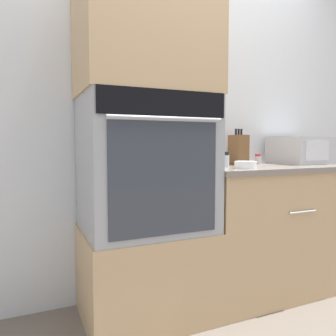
{
  "coord_description": "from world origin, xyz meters",
  "views": [
    {
      "loc": [
        -1.05,
        -1.55,
        1.07
      ],
      "look_at": [
        -0.27,
        0.21,
        0.92
      ],
      "focal_mm": 35.0,
      "sensor_mm": 36.0,
      "label": 1
    }
  ],
  "objects_px": {
    "microwave": "(300,150)",
    "bowl": "(245,165)",
    "condiment_jar_mid": "(258,159)",
    "wall_oven": "(146,164)",
    "condiment_jar_near": "(225,160)",
    "knife_block": "(238,150)",
    "condiment_jar_far": "(216,159)"
  },
  "relations": [
    {
      "from": "bowl",
      "to": "microwave",
      "type": "bearing_deg",
      "value": 19.31
    },
    {
      "from": "wall_oven",
      "to": "condiment_jar_near",
      "type": "height_order",
      "value": "wall_oven"
    },
    {
      "from": "condiment_jar_near",
      "to": "condiment_jar_mid",
      "type": "xyz_separation_m",
      "value": [
        0.41,
        0.17,
        -0.01
      ]
    },
    {
      "from": "wall_oven",
      "to": "condiment_jar_far",
      "type": "bearing_deg",
      "value": 20.78
    },
    {
      "from": "bowl",
      "to": "condiment_jar_mid",
      "type": "xyz_separation_m",
      "value": [
        0.36,
        0.32,
        0.01
      ]
    },
    {
      "from": "wall_oven",
      "to": "condiment_jar_near",
      "type": "bearing_deg",
      "value": -2.25
    },
    {
      "from": "condiment_jar_mid",
      "to": "condiment_jar_near",
      "type": "bearing_deg",
      "value": -157.09
    },
    {
      "from": "knife_block",
      "to": "condiment_jar_near",
      "type": "height_order",
      "value": "knife_block"
    },
    {
      "from": "condiment_jar_far",
      "to": "wall_oven",
      "type": "bearing_deg",
      "value": -159.22
    },
    {
      "from": "microwave",
      "to": "bowl",
      "type": "relative_size",
      "value": 2.76
    },
    {
      "from": "microwave",
      "to": "condiment_jar_mid",
      "type": "xyz_separation_m",
      "value": [
        -0.34,
        0.08,
        -0.07
      ]
    },
    {
      "from": "wall_oven",
      "to": "microwave",
      "type": "distance_m",
      "value": 1.31
    },
    {
      "from": "bowl",
      "to": "condiment_jar_mid",
      "type": "bearing_deg",
      "value": 41.89
    },
    {
      "from": "bowl",
      "to": "condiment_jar_far",
      "type": "height_order",
      "value": "condiment_jar_far"
    },
    {
      "from": "bowl",
      "to": "condiment_jar_near",
      "type": "height_order",
      "value": "condiment_jar_near"
    },
    {
      "from": "microwave",
      "to": "condiment_jar_mid",
      "type": "bearing_deg",
      "value": 167.52
    },
    {
      "from": "condiment_jar_near",
      "to": "bowl",
      "type": "bearing_deg",
      "value": -69.17
    },
    {
      "from": "bowl",
      "to": "condiment_jar_mid",
      "type": "relative_size",
      "value": 1.8
    },
    {
      "from": "bowl",
      "to": "knife_block",
      "type": "bearing_deg",
      "value": 61.17
    },
    {
      "from": "condiment_jar_near",
      "to": "wall_oven",
      "type": "bearing_deg",
      "value": 177.75
    },
    {
      "from": "microwave",
      "to": "wall_oven",
      "type": "bearing_deg",
      "value": -176.6
    },
    {
      "from": "bowl",
      "to": "condiment_jar_mid",
      "type": "height_order",
      "value": "condiment_jar_mid"
    },
    {
      "from": "wall_oven",
      "to": "microwave",
      "type": "height_order",
      "value": "wall_oven"
    },
    {
      "from": "wall_oven",
      "to": "condiment_jar_near",
      "type": "relative_size",
      "value": 7.82
    },
    {
      "from": "microwave",
      "to": "condiment_jar_near",
      "type": "height_order",
      "value": "microwave"
    },
    {
      "from": "knife_block",
      "to": "condiment_jar_far",
      "type": "bearing_deg",
      "value": 144.9
    },
    {
      "from": "microwave",
      "to": "knife_block",
      "type": "distance_m",
      "value": 0.53
    },
    {
      "from": "wall_oven",
      "to": "condiment_jar_near",
      "type": "xyz_separation_m",
      "value": [
        0.55,
        -0.02,
        0.02
      ]
    },
    {
      "from": "wall_oven",
      "to": "condiment_jar_mid",
      "type": "height_order",
      "value": "wall_oven"
    },
    {
      "from": "microwave",
      "to": "condiment_jar_mid",
      "type": "height_order",
      "value": "microwave"
    },
    {
      "from": "wall_oven",
      "to": "condiment_jar_mid",
      "type": "xyz_separation_m",
      "value": [
        0.96,
        0.15,
        0.0
      ]
    },
    {
      "from": "wall_oven",
      "to": "bowl",
      "type": "bearing_deg",
      "value": -15.52
    }
  ]
}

